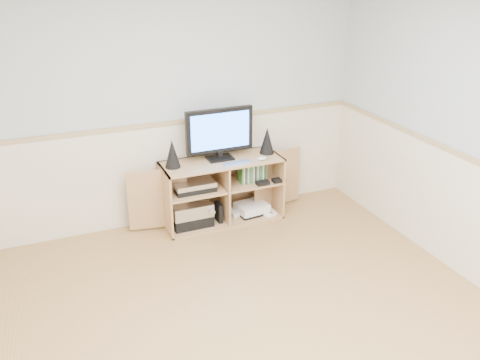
# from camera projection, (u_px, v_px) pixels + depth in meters

# --- Properties ---
(room) EXTENTS (4.04, 4.54, 2.54)m
(room) POSITION_uv_depth(u_px,v_px,m) (249.00, 189.00, 3.24)
(room) COLOR tan
(room) RESTS_ON ground
(media_cabinet) EXTENTS (1.87, 0.45, 0.65)m
(media_cabinet) POSITION_uv_depth(u_px,v_px,m) (220.00, 188.00, 5.41)
(media_cabinet) COLOR tan
(media_cabinet) RESTS_ON floor
(monitor) EXTENTS (0.68, 0.18, 0.51)m
(monitor) POSITION_uv_depth(u_px,v_px,m) (220.00, 132.00, 5.17)
(monitor) COLOR black
(monitor) RESTS_ON media_cabinet
(speaker_left) EXTENTS (0.15, 0.15, 0.27)m
(speaker_left) POSITION_uv_depth(u_px,v_px,m) (172.00, 154.00, 5.03)
(speaker_left) COLOR black
(speaker_left) RESTS_ON media_cabinet
(speaker_right) EXTENTS (0.15, 0.15, 0.27)m
(speaker_right) POSITION_uv_depth(u_px,v_px,m) (267.00, 140.00, 5.38)
(speaker_right) COLOR black
(speaker_right) RESTS_ON media_cabinet
(keyboard) EXTENTS (0.28, 0.12, 0.01)m
(keyboard) POSITION_uv_depth(u_px,v_px,m) (238.00, 163.00, 5.16)
(keyboard) COLOR silver
(keyboard) RESTS_ON media_cabinet
(mouse) EXTENTS (0.11, 0.08, 0.04)m
(mouse) POSITION_uv_depth(u_px,v_px,m) (262.00, 158.00, 5.25)
(mouse) COLOR white
(mouse) RESTS_ON media_cabinet
(av_components) EXTENTS (0.50, 0.29, 0.47)m
(av_components) POSITION_uv_depth(u_px,v_px,m) (192.00, 206.00, 5.30)
(av_components) COLOR black
(av_components) RESTS_ON media_cabinet
(game_consoles) EXTENTS (0.46, 0.30, 0.11)m
(game_consoles) POSITION_uv_depth(u_px,v_px,m) (250.00, 209.00, 5.57)
(game_consoles) COLOR white
(game_consoles) RESTS_ON media_cabinet
(game_cases) EXTENTS (0.27, 0.14, 0.19)m
(game_cases) POSITION_uv_depth(u_px,v_px,m) (252.00, 172.00, 5.40)
(game_cases) COLOR #3F8C3F
(game_cases) RESTS_ON media_cabinet
(wall_outlet) EXTENTS (0.12, 0.03, 0.12)m
(wall_outlet) POSITION_uv_depth(u_px,v_px,m) (260.00, 151.00, 5.64)
(wall_outlet) COLOR white
(wall_outlet) RESTS_ON wall_back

